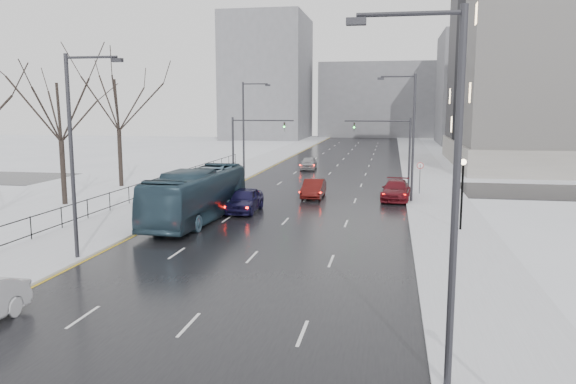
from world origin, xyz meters
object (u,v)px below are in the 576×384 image
Objects in this scene: sedan_right_near at (314,188)px; sedan_right_far at (396,190)px; streetlight_r_near at (447,183)px; sedan_center_near at (245,200)px; streetlight_l_near at (75,147)px; bus at (197,195)px; streetlight_r_mid at (410,131)px; lamppost_r_mid at (462,184)px; mast_signal_right at (398,144)px; streetlight_l_far at (246,125)px; mast_signal_left at (244,142)px; tree_park_d at (65,205)px; tree_park_e at (122,187)px; no_uturn_sign at (420,169)px; sedan_center_far at (309,163)px.

sedan_right_far is (6.70, 0.08, 0.03)m from sedan_right_near.
streetlight_r_near is 26.90m from sedan_center_near.
bus is at bearing 76.64° from streetlight_l_near.
streetlight_r_mid is 2.34× the size of lamppost_r_mid.
streetlight_l_far is at bearing 165.52° from mast_signal_right.
lamppost_r_mid is at bearing -48.94° from streetlight_l_far.
sedan_center_near is (-10.83, -14.23, -3.21)m from mast_signal_right.
mast_signal_left is 1.41× the size of sedan_right_near.
lamppost_r_mid is 0.35× the size of bus.
mast_signal_left reaches higher than tree_park_d.
tree_park_e is 5.00× the size of no_uturn_sign.
lamppost_r_mid reaches higher than sedan_center_far.
sedan_right_near is (18.70, -3.01, 0.80)m from tree_park_e.
tree_park_d is 1.25× the size of streetlight_r_mid.
mast_signal_right is at bearing -56.10° from sedan_center_far.
streetlight_l_far is at bearing 98.56° from bus.
streetlight_l_far reaches higher than sedan_center_far.
streetlight_l_near is 2.22× the size of sedan_center_far.
sedan_right_near is (4.00, 7.22, -0.10)m from sedan_center_near.
mast_signal_left is at bearing 112.18° from streetlight_r_near.
streetlight_l_near is at bearing -129.24° from streetlight_r_mid.
streetlight_r_near is 1.54× the size of mast_signal_left.
streetlight_r_mid is 8.18m from mast_signal_right.
streetlight_l_far is 4.36m from mast_signal_left.
tree_park_e reaches higher than tree_park_d.
streetlight_l_far is at bearing 61.85° from tree_park_d.
bus is 2.44× the size of sedan_center_near.
streetlight_r_mid is at bearing 37.58° from bus.
streetlight_r_mid is 24.64m from sedan_center_far.
mast_signal_left is at bearing 97.28° from bus.
streetlight_l_near is 1.00× the size of streetlight_l_far.
streetlight_l_far is 1.54× the size of mast_signal_left.
tree_park_d is at bearing -159.68° from no_uturn_sign.
tree_park_e is at bearing -141.43° from streetlight_l_far.
streetlight_r_near is 1.84× the size of sedan_right_far.
sedan_center_near is (14.30, -0.23, 0.90)m from tree_park_d.
mast_signal_left is at bearing 166.40° from no_uturn_sign.
streetlight_r_near is 31.45m from sedan_right_far.
streetlight_r_near reaches higher than bus.
streetlight_l_far is at bearing 101.87° from mast_signal_left.
sedan_center_far is at bearing 87.13° from bus.
sedan_center_near is (14.70, -10.23, 0.90)m from tree_park_e.
sedan_right_far is (-0.13, -6.93, -3.28)m from mast_signal_right.
no_uturn_sign is at bearing -64.89° from mast_signal_right.
sedan_center_far is (-13.94, 31.46, -2.14)m from lamppost_r_mid.
mast_signal_left reaches higher than sedan_right_far.
streetlight_r_near is 1.98× the size of sedan_center_near.
streetlight_l_near is (-16.33, 10.00, 0.00)m from streetlight_r_near.
no_uturn_sign is (16.53, -4.00, -1.81)m from mast_signal_left.
streetlight_r_mid is at bearing -66.07° from sedan_center_far.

